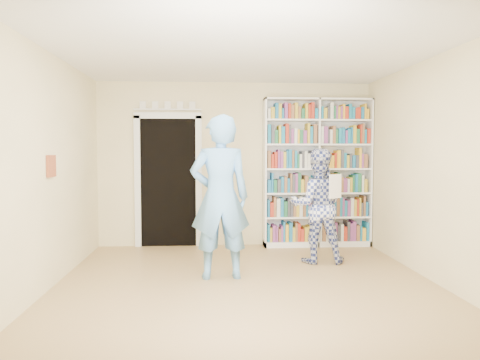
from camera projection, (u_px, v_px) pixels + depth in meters
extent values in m
plane|color=#A88251|center=(247.00, 288.00, 5.36)|extent=(5.00, 5.00, 0.00)
plane|color=white|center=(248.00, 49.00, 5.19)|extent=(5.00, 5.00, 0.00)
plane|color=beige|center=(235.00, 164.00, 7.77)|extent=(4.50, 0.00, 4.50)
plane|color=beige|center=(43.00, 171.00, 5.13)|extent=(0.00, 5.00, 5.00)
plane|color=beige|center=(440.00, 170.00, 5.43)|extent=(0.00, 5.00, 5.00)
cube|color=white|center=(317.00, 173.00, 7.71)|extent=(1.77, 0.33, 2.43)
cube|color=white|center=(317.00, 173.00, 7.71)|extent=(0.03, 0.33, 2.43)
cube|color=black|center=(168.00, 183.00, 7.70)|extent=(0.90, 0.03, 2.10)
cube|color=silver|center=(138.00, 183.00, 7.65)|extent=(0.10, 0.06, 2.20)
cube|color=silver|center=(199.00, 183.00, 7.71)|extent=(0.10, 0.06, 2.20)
cube|color=silver|center=(168.00, 116.00, 7.61)|extent=(1.10, 0.06, 0.10)
cube|color=silver|center=(168.00, 109.00, 7.60)|extent=(1.10, 0.08, 0.02)
cube|color=brown|center=(51.00, 166.00, 5.32)|extent=(0.03, 0.25, 0.25)
imported|color=#63A0DD|center=(220.00, 197.00, 5.74)|extent=(0.77, 0.54, 2.01)
imported|color=navy|center=(317.00, 206.00, 6.58)|extent=(0.83, 0.68, 1.60)
cube|color=white|center=(335.00, 186.00, 6.30)|extent=(0.20, 0.13, 0.32)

